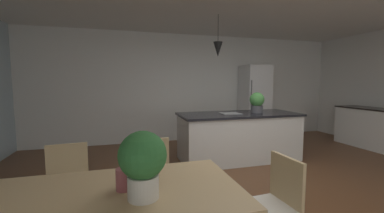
{
  "coord_description": "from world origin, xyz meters",
  "views": [
    {
      "loc": [
        -1.74,
        -2.77,
        1.47
      ],
      "look_at": [
        -0.89,
        0.24,
        1.17
      ],
      "focal_mm": 22.4,
      "sensor_mm": 36.0,
      "label": 1
    }
  ],
  "objects_px": {
    "chair_far_right": "(153,178)",
    "refrigerator": "(255,102)",
    "kitchen_island": "(239,136)",
    "potted_plant_on_island": "(257,102)",
    "chair_far_left": "(67,187)",
    "vase_on_dining_table": "(124,179)",
    "chair_kitchen_end": "(273,205)",
    "potted_plant_on_table": "(143,161)",
    "dining_table": "(106,203)"
  },
  "relations": [
    {
      "from": "chair_far_right",
      "to": "refrigerator",
      "type": "relative_size",
      "value": 0.45
    },
    {
      "from": "kitchen_island",
      "to": "potted_plant_on_island",
      "type": "bearing_deg",
      "value": 0.0
    },
    {
      "from": "chair_far_left",
      "to": "vase_on_dining_table",
      "type": "relative_size",
      "value": 5.87
    },
    {
      "from": "chair_kitchen_end",
      "to": "kitchen_island",
      "type": "xyz_separation_m",
      "value": [
        0.96,
        2.5,
        -0.01
      ]
    },
    {
      "from": "chair_far_left",
      "to": "refrigerator",
      "type": "distance_m",
      "value": 5.03
    },
    {
      "from": "potted_plant_on_table",
      "to": "vase_on_dining_table",
      "type": "height_order",
      "value": "potted_plant_on_table"
    },
    {
      "from": "chair_kitchen_end",
      "to": "potted_plant_on_island",
      "type": "bearing_deg",
      "value": 61.82
    },
    {
      "from": "chair_far_right",
      "to": "chair_kitchen_end",
      "type": "bearing_deg",
      "value": -43.91
    },
    {
      "from": "kitchen_island",
      "to": "chair_far_right",
      "type": "bearing_deg",
      "value": -137.88
    },
    {
      "from": "chair_kitchen_end",
      "to": "potted_plant_on_table",
      "type": "distance_m",
      "value": 1.18
    },
    {
      "from": "kitchen_island",
      "to": "refrigerator",
      "type": "relative_size",
      "value": 1.18
    },
    {
      "from": "chair_kitchen_end",
      "to": "dining_table",
      "type": "bearing_deg",
      "value": -179.87
    },
    {
      "from": "chair_far_left",
      "to": "kitchen_island",
      "type": "bearing_deg",
      "value": 31.89
    },
    {
      "from": "potted_plant_on_table",
      "to": "dining_table",
      "type": "bearing_deg",
      "value": 150.53
    },
    {
      "from": "chair_far_left",
      "to": "potted_plant_on_island",
      "type": "height_order",
      "value": "potted_plant_on_island"
    },
    {
      "from": "kitchen_island",
      "to": "potted_plant_on_table",
      "type": "height_order",
      "value": "potted_plant_on_table"
    },
    {
      "from": "chair_kitchen_end",
      "to": "kitchen_island",
      "type": "bearing_deg",
      "value": 69.03
    },
    {
      "from": "potted_plant_on_island",
      "to": "vase_on_dining_table",
      "type": "height_order",
      "value": "potted_plant_on_island"
    },
    {
      "from": "vase_on_dining_table",
      "to": "refrigerator",
      "type": "bearing_deg",
      "value": 49.99
    },
    {
      "from": "potted_plant_on_island",
      "to": "potted_plant_on_table",
      "type": "distance_m",
      "value": 3.56
    },
    {
      "from": "vase_on_dining_table",
      "to": "chair_far_left",
      "type": "bearing_deg",
      "value": 123.24
    },
    {
      "from": "potted_plant_on_island",
      "to": "chair_far_left",
      "type": "bearing_deg",
      "value": -151.44
    },
    {
      "from": "kitchen_island",
      "to": "chair_far_left",
      "type": "bearing_deg",
      "value": -148.11
    },
    {
      "from": "chair_far_right",
      "to": "potted_plant_on_island",
      "type": "bearing_deg",
      "value": 36.82
    },
    {
      "from": "dining_table",
      "to": "kitchen_island",
      "type": "xyz_separation_m",
      "value": [
        2.24,
        2.5,
        -0.22
      ]
    },
    {
      "from": "chair_far_left",
      "to": "potted_plant_on_island",
      "type": "distance_m",
      "value": 3.52
    },
    {
      "from": "chair_far_right",
      "to": "chair_far_left",
      "type": "height_order",
      "value": "same"
    },
    {
      "from": "kitchen_island",
      "to": "vase_on_dining_table",
      "type": "height_order",
      "value": "kitchen_island"
    },
    {
      "from": "chair_kitchen_end",
      "to": "potted_plant_on_table",
      "type": "bearing_deg",
      "value": -172.55
    },
    {
      "from": "dining_table",
      "to": "refrigerator",
      "type": "relative_size",
      "value": 0.95
    },
    {
      "from": "dining_table",
      "to": "chair_far_left",
      "type": "bearing_deg",
      "value": 116.32
    },
    {
      "from": "refrigerator",
      "to": "vase_on_dining_table",
      "type": "relative_size",
      "value": 13.05
    },
    {
      "from": "chair_far_right",
      "to": "kitchen_island",
      "type": "xyz_separation_m",
      "value": [
        1.83,
        1.66,
        -0.01
      ]
    },
    {
      "from": "potted_plant_on_island",
      "to": "refrigerator",
      "type": "bearing_deg",
      "value": 60.91
    },
    {
      "from": "dining_table",
      "to": "potted_plant_on_island",
      "type": "height_order",
      "value": "potted_plant_on_island"
    },
    {
      "from": "potted_plant_on_table",
      "to": "chair_far_left",
      "type": "bearing_deg",
      "value": 123.81
    },
    {
      "from": "kitchen_island",
      "to": "potted_plant_on_island",
      "type": "xyz_separation_m",
      "value": [
        0.38,
        0.0,
        0.65
      ]
    },
    {
      "from": "potted_plant_on_island",
      "to": "potted_plant_on_table",
      "type": "relative_size",
      "value": 0.92
    },
    {
      "from": "refrigerator",
      "to": "potted_plant_on_island",
      "type": "bearing_deg",
      "value": -119.09
    },
    {
      "from": "kitchen_island",
      "to": "potted_plant_on_island",
      "type": "height_order",
      "value": "potted_plant_on_island"
    },
    {
      "from": "chair_kitchen_end",
      "to": "chair_far_left",
      "type": "relative_size",
      "value": 1.0
    },
    {
      "from": "chair_kitchen_end",
      "to": "chair_far_left",
      "type": "height_order",
      "value": "same"
    },
    {
      "from": "refrigerator",
      "to": "potted_plant_on_table",
      "type": "height_order",
      "value": "refrigerator"
    },
    {
      "from": "chair_kitchen_end",
      "to": "refrigerator",
      "type": "relative_size",
      "value": 0.45
    },
    {
      "from": "potted_plant_on_island",
      "to": "potted_plant_on_table",
      "type": "xyz_separation_m",
      "value": [
        -2.39,
        -2.63,
        -0.12
      ]
    },
    {
      "from": "dining_table",
      "to": "potted_plant_on_table",
      "type": "xyz_separation_m",
      "value": [
        0.24,
        -0.13,
        0.31
      ]
    },
    {
      "from": "chair_kitchen_end",
      "to": "potted_plant_on_table",
      "type": "xyz_separation_m",
      "value": [
        -1.05,
        -0.14,
        0.52
      ]
    },
    {
      "from": "refrigerator",
      "to": "vase_on_dining_table",
      "type": "bearing_deg",
      "value": -130.01
    },
    {
      "from": "chair_kitchen_end",
      "to": "vase_on_dining_table",
      "type": "height_order",
      "value": "vase_on_dining_table"
    },
    {
      "from": "chair_kitchen_end",
      "to": "potted_plant_on_island",
      "type": "distance_m",
      "value": 2.9
    }
  ]
}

